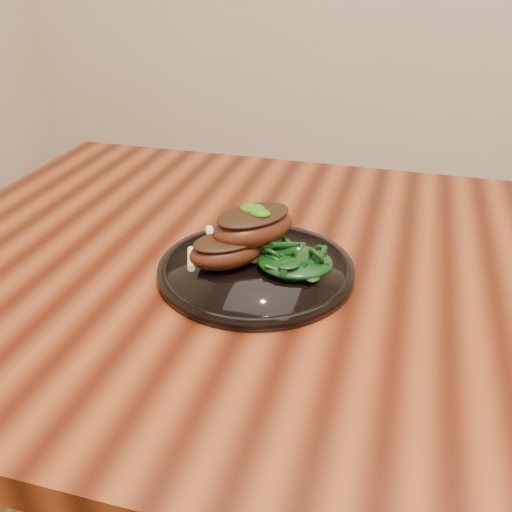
{
  "coord_description": "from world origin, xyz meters",
  "views": [
    {
      "loc": [
        -0.12,
        -0.65,
        1.13
      ],
      "look_at": [
        -0.29,
        -0.04,
        0.78
      ],
      "focal_mm": 40.0,
      "sensor_mm": 36.0,
      "label": 1
    }
  ],
  "objects_px": {
    "desk": "(482,346)",
    "greens_heap": "(295,257)",
    "plate": "(256,269)",
    "lamb_chop_front": "(226,250)"
  },
  "relations": [
    {
      "from": "greens_heap",
      "to": "lamb_chop_front",
      "type": "bearing_deg",
      "value": -170.93
    },
    {
      "from": "plate",
      "to": "lamb_chop_front",
      "type": "relative_size",
      "value": 2.18
    },
    {
      "from": "plate",
      "to": "greens_heap",
      "type": "height_order",
      "value": "greens_heap"
    },
    {
      "from": "plate",
      "to": "greens_heap",
      "type": "relative_size",
      "value": 2.6
    },
    {
      "from": "desk",
      "to": "plate",
      "type": "height_order",
      "value": "plate"
    },
    {
      "from": "desk",
      "to": "greens_heap",
      "type": "height_order",
      "value": "greens_heap"
    },
    {
      "from": "desk",
      "to": "greens_heap",
      "type": "distance_m",
      "value": 0.27
    },
    {
      "from": "plate",
      "to": "lamb_chop_front",
      "type": "height_order",
      "value": "lamb_chop_front"
    },
    {
      "from": "plate",
      "to": "greens_heap",
      "type": "bearing_deg",
      "value": 5.19
    },
    {
      "from": "desk",
      "to": "plate",
      "type": "relative_size",
      "value": 6.36
    }
  ]
}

